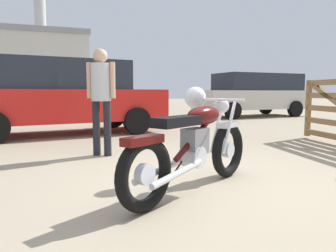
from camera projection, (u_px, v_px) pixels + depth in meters
ground_plane at (209, 184)px, 3.48m from camera, size 80.00×80.00×0.00m
vintage_motorcycle at (195, 142)px, 3.25m from camera, size 1.89×1.14×1.07m
bystander at (101, 91)px, 4.95m from camera, size 0.40×0.30×1.66m
blue_hatchback_right at (59, 95)px, 7.53m from camera, size 4.82×2.24×1.74m
pale_sedan_back at (254, 93)px, 13.12m from camera, size 4.70×1.98×1.74m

